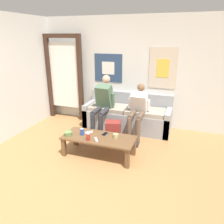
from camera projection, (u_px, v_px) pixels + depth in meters
ground_plane at (71, 188)px, 3.19m from camera, size 18.00×18.00×0.00m
wall_back at (125, 72)px, 5.23m from camera, size 10.00×0.07×2.55m
door_frame at (64, 73)px, 5.54m from camera, size 1.00×0.10×2.15m
couch at (127, 116)px, 5.17m from camera, size 2.01×0.73×0.82m
coffee_table at (99, 140)px, 3.96m from camera, size 1.31×0.56×0.37m
person_seated_adult at (103, 102)px, 4.86m from camera, size 0.47×0.89×1.27m
person_seated_teen at (138, 109)px, 4.62m from camera, size 0.47×0.84×1.13m
backpack at (113, 132)px, 4.55m from camera, size 0.36×0.33×0.43m
ceramic_bowl at (68, 133)px, 3.98m from camera, size 0.15×0.15×0.08m
pillar_candle at (116, 136)px, 3.89m from camera, size 0.09×0.09×0.09m
drink_can_blue at (82, 132)px, 4.00m from camera, size 0.07×0.07×0.12m
drink_can_red at (88, 137)px, 3.80m from camera, size 0.07×0.07×0.12m
game_controller_near_left at (96, 139)px, 3.81m from camera, size 0.11×0.14×0.03m
game_controller_near_right at (89, 132)px, 4.10m from camera, size 0.13×0.13×0.03m
cell_phone at (105, 134)px, 4.05m from camera, size 0.08×0.14×0.01m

